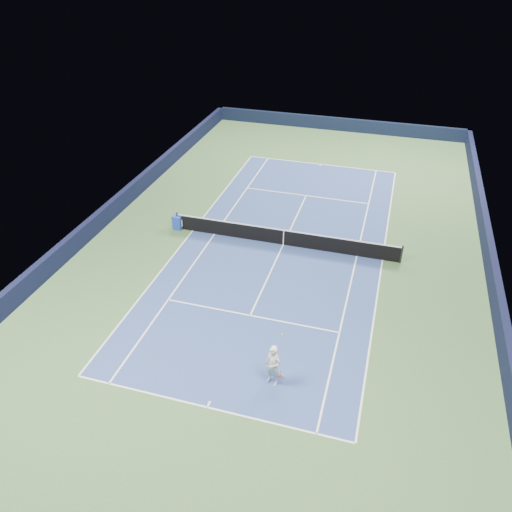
# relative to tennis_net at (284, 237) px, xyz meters

# --- Properties ---
(ground) EXTENTS (40.00, 40.00, 0.00)m
(ground) POSITION_rel_tennis_net_xyz_m (0.00, 0.00, -0.50)
(ground) COLOR #3A5B31
(ground) RESTS_ON ground
(wall_far) EXTENTS (22.00, 0.35, 1.10)m
(wall_far) POSITION_rel_tennis_net_xyz_m (0.00, 19.82, 0.05)
(wall_far) COLOR black
(wall_far) RESTS_ON ground
(wall_right) EXTENTS (0.35, 40.00, 1.10)m
(wall_right) POSITION_rel_tennis_net_xyz_m (10.82, 0.00, 0.05)
(wall_right) COLOR black
(wall_right) RESTS_ON ground
(wall_left) EXTENTS (0.35, 40.00, 1.10)m
(wall_left) POSITION_rel_tennis_net_xyz_m (-10.82, 0.00, 0.05)
(wall_left) COLOR black
(wall_left) RESTS_ON ground
(court_surface) EXTENTS (10.97, 23.77, 0.01)m
(court_surface) POSITION_rel_tennis_net_xyz_m (0.00, 0.00, -0.50)
(court_surface) COLOR navy
(court_surface) RESTS_ON ground
(baseline_far) EXTENTS (10.97, 0.08, 0.00)m
(baseline_far) POSITION_rel_tennis_net_xyz_m (0.00, 11.88, -0.50)
(baseline_far) COLOR white
(baseline_far) RESTS_ON ground
(baseline_near) EXTENTS (10.97, 0.08, 0.00)m
(baseline_near) POSITION_rel_tennis_net_xyz_m (0.00, -11.88, -0.50)
(baseline_near) COLOR white
(baseline_near) RESTS_ON ground
(sideline_doubles_right) EXTENTS (0.08, 23.77, 0.00)m
(sideline_doubles_right) POSITION_rel_tennis_net_xyz_m (5.49, 0.00, -0.50)
(sideline_doubles_right) COLOR white
(sideline_doubles_right) RESTS_ON ground
(sideline_doubles_left) EXTENTS (0.08, 23.77, 0.00)m
(sideline_doubles_left) POSITION_rel_tennis_net_xyz_m (-5.49, 0.00, -0.50)
(sideline_doubles_left) COLOR white
(sideline_doubles_left) RESTS_ON ground
(sideline_singles_right) EXTENTS (0.08, 23.77, 0.00)m
(sideline_singles_right) POSITION_rel_tennis_net_xyz_m (4.12, 0.00, -0.50)
(sideline_singles_right) COLOR white
(sideline_singles_right) RESTS_ON ground
(sideline_singles_left) EXTENTS (0.08, 23.77, 0.00)m
(sideline_singles_left) POSITION_rel_tennis_net_xyz_m (-4.12, 0.00, -0.50)
(sideline_singles_left) COLOR white
(sideline_singles_left) RESTS_ON ground
(service_line_far) EXTENTS (8.23, 0.08, 0.00)m
(service_line_far) POSITION_rel_tennis_net_xyz_m (0.00, 6.40, -0.50)
(service_line_far) COLOR white
(service_line_far) RESTS_ON ground
(service_line_near) EXTENTS (8.23, 0.08, 0.00)m
(service_line_near) POSITION_rel_tennis_net_xyz_m (0.00, -6.40, -0.50)
(service_line_near) COLOR white
(service_line_near) RESTS_ON ground
(center_service_line) EXTENTS (0.08, 12.80, 0.00)m
(center_service_line) POSITION_rel_tennis_net_xyz_m (0.00, 0.00, -0.50)
(center_service_line) COLOR white
(center_service_line) RESTS_ON ground
(center_mark_far) EXTENTS (0.08, 0.30, 0.00)m
(center_mark_far) POSITION_rel_tennis_net_xyz_m (0.00, 11.73, -0.50)
(center_mark_far) COLOR white
(center_mark_far) RESTS_ON ground
(center_mark_near) EXTENTS (0.08, 0.30, 0.00)m
(center_mark_near) POSITION_rel_tennis_net_xyz_m (0.00, -11.73, -0.50)
(center_mark_near) COLOR white
(center_mark_near) RESTS_ON ground
(tennis_net) EXTENTS (12.90, 0.10, 1.07)m
(tennis_net) POSITION_rel_tennis_net_xyz_m (0.00, 0.00, 0.00)
(tennis_net) COLOR black
(tennis_net) RESTS_ON ground
(sponsor_cube) EXTENTS (0.62, 0.54, 0.86)m
(sponsor_cube) POSITION_rel_tennis_net_xyz_m (-6.40, 0.01, -0.08)
(sponsor_cube) COLOR #1E41B8
(sponsor_cube) RESTS_ON ground
(tennis_player) EXTENTS (0.88, 1.36, 1.85)m
(tennis_player) POSITION_rel_tennis_net_xyz_m (2.03, -10.03, 0.42)
(tennis_player) COLOR silver
(tennis_player) RESTS_ON ground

